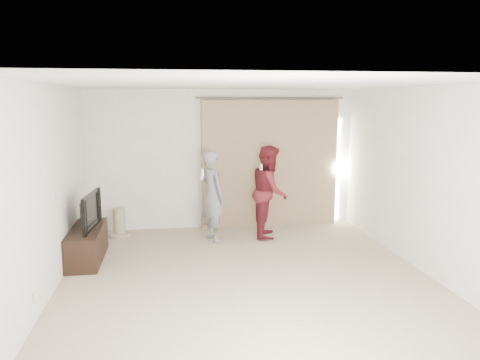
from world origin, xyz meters
name	(u,v)px	position (x,y,z in m)	size (l,w,h in m)	color
floor	(247,279)	(0.00, 0.00, 0.00)	(5.50, 5.50, 0.00)	tan
wall_back	(223,159)	(0.00, 2.75, 1.30)	(5.00, 0.04, 2.60)	white
wall_left	(48,191)	(-2.50, 0.00, 1.30)	(0.04, 5.50, 2.60)	white
ceiling	(248,84)	(0.00, 0.00, 2.60)	(5.00, 5.50, 0.01)	white
curtain	(271,164)	(0.91, 2.68, 1.20)	(2.80, 0.11, 2.46)	tan
tv_console	(87,244)	(-2.27, 1.14, 0.25)	(0.45, 1.29, 0.50)	black
tv	(85,211)	(-2.27, 1.14, 0.77)	(0.95, 0.12, 0.55)	black
scratching_post	(119,225)	(-1.91, 2.33, 0.21)	(0.39, 0.39, 0.51)	tan
person_man	(213,196)	(-0.28, 1.86, 0.78)	(0.58, 0.68, 1.57)	slate
person_woman	(270,191)	(0.74, 1.97, 0.81)	(0.79, 0.91, 1.63)	maroon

